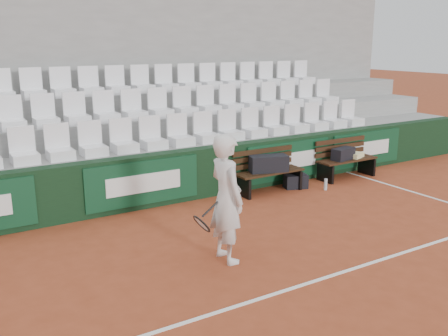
# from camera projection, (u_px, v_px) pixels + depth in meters

# --- Properties ---
(ground) EXTENTS (80.00, 80.00, 0.00)m
(ground) POSITION_uv_depth(u_px,v_px,m) (279.00, 293.00, 6.23)
(ground) COLOR #9A4022
(ground) RESTS_ON ground
(court_baseline) EXTENTS (18.00, 0.06, 0.01)m
(court_baseline) POSITION_uv_depth(u_px,v_px,m) (279.00, 292.00, 6.23)
(court_baseline) COLOR white
(court_baseline) RESTS_ON ground
(back_barrier) EXTENTS (18.00, 0.34, 1.00)m
(back_barrier) POSITION_uv_depth(u_px,v_px,m) (154.00, 180.00, 9.44)
(back_barrier) COLOR black
(back_barrier) RESTS_ON ground
(grandstand_tier_front) EXTENTS (18.00, 0.95, 1.00)m
(grandstand_tier_front) POSITION_uv_depth(u_px,v_px,m) (137.00, 173.00, 9.93)
(grandstand_tier_front) COLOR #969693
(grandstand_tier_front) RESTS_ON ground
(grandstand_tier_mid) EXTENTS (18.00, 0.95, 1.45)m
(grandstand_tier_mid) POSITION_uv_depth(u_px,v_px,m) (120.00, 153.00, 10.66)
(grandstand_tier_mid) COLOR #989896
(grandstand_tier_mid) RESTS_ON ground
(grandstand_tier_back) EXTENTS (18.00, 0.95, 1.90)m
(grandstand_tier_back) POSITION_uv_depth(u_px,v_px,m) (105.00, 136.00, 11.39)
(grandstand_tier_back) COLOR gray
(grandstand_tier_back) RESTS_ON ground
(grandstand_rear_wall) EXTENTS (18.00, 0.30, 4.40)m
(grandstand_rear_wall) POSITION_uv_depth(u_px,v_px,m) (93.00, 79.00, 11.59)
(grandstand_rear_wall) COLOR gray
(grandstand_rear_wall) RESTS_ON ground
(seat_row_front) EXTENTS (11.90, 0.44, 0.63)m
(seat_row_front) POSITION_uv_depth(u_px,v_px,m) (139.00, 134.00, 9.58)
(seat_row_front) COLOR white
(seat_row_front) RESTS_ON grandstand_tier_front
(seat_row_mid) EXTENTS (11.90, 0.44, 0.63)m
(seat_row_mid) POSITION_uv_depth(u_px,v_px,m) (121.00, 105.00, 10.25)
(seat_row_mid) COLOR white
(seat_row_mid) RESTS_ON grandstand_tier_mid
(seat_row_back) EXTENTS (11.90, 0.44, 0.63)m
(seat_row_back) POSITION_uv_depth(u_px,v_px,m) (104.00, 80.00, 10.93)
(seat_row_back) COLOR white
(seat_row_back) RESTS_ON grandstand_tier_back
(bench_left) EXTENTS (1.50, 0.56, 0.45)m
(bench_left) POSITION_uv_depth(u_px,v_px,m) (269.00, 181.00, 10.34)
(bench_left) COLOR black
(bench_left) RESTS_ON ground
(bench_right) EXTENTS (1.50, 0.56, 0.45)m
(bench_right) POSITION_uv_depth(u_px,v_px,m) (347.00, 168.00, 11.40)
(bench_right) COLOR #351D0F
(bench_right) RESTS_ON ground
(sports_bag_left) EXTENTS (0.85, 0.56, 0.34)m
(sports_bag_left) POSITION_uv_depth(u_px,v_px,m) (268.00, 164.00, 10.20)
(sports_bag_left) COLOR black
(sports_bag_left) RESTS_ON bench_left
(sports_bag_right) EXTENTS (0.61, 0.37, 0.27)m
(sports_bag_right) POSITION_uv_depth(u_px,v_px,m) (343.00, 154.00, 11.23)
(sports_bag_right) COLOR black
(sports_bag_right) RESTS_ON bench_right
(towel) EXTENTS (0.46, 0.39, 0.11)m
(towel) POSITION_uv_depth(u_px,v_px,m) (355.00, 155.00, 11.47)
(towel) COLOR beige
(towel) RESTS_ON bench_right
(sports_bag_ground) EXTENTS (0.55, 0.43, 0.29)m
(sports_bag_ground) POSITION_uv_depth(u_px,v_px,m) (296.00, 181.00, 10.64)
(sports_bag_ground) COLOR black
(sports_bag_ground) RESTS_ON ground
(water_bottle_near) EXTENTS (0.07, 0.07, 0.26)m
(water_bottle_near) POSITION_uv_depth(u_px,v_px,m) (246.00, 190.00, 10.04)
(water_bottle_near) COLOR silver
(water_bottle_near) RESTS_ON ground
(water_bottle_far) EXTENTS (0.07, 0.07, 0.25)m
(water_bottle_far) POSITION_uv_depth(u_px,v_px,m) (326.00, 184.00, 10.49)
(water_bottle_far) COLOR #AEBEC6
(water_bottle_far) RESTS_ON ground
(tennis_player) EXTENTS (0.72, 0.68, 1.84)m
(tennis_player) POSITION_uv_depth(u_px,v_px,m) (226.00, 198.00, 6.96)
(tennis_player) COLOR silver
(tennis_player) RESTS_ON ground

